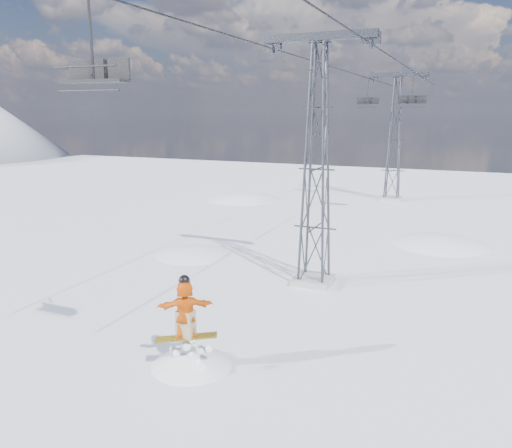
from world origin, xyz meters
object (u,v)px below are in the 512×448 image
object	(u,v)px
lift_tower_near	(316,170)
lift_tower_far	(395,141)
snowboarder_jump	(193,409)
lift_chair_near	(95,73)

from	to	relation	value
lift_tower_near	lift_tower_far	xyz separation A→B (m)	(0.00, 25.00, 0.00)
snowboarder_jump	lift_chair_near	bearing A→B (deg)	-107.81
snowboarder_jump	lift_tower_far	bearing A→B (deg)	87.76
lift_tower_near	lift_chair_near	world-z (taller)	lift_tower_near
lift_tower_far	lift_chair_near	distance (m)	37.17
snowboarder_jump	lift_chair_near	xyz separation A→B (m)	(-0.86, -2.69, 10.61)
lift_tower_far	snowboarder_jump	bearing A→B (deg)	-92.24
lift_tower_far	lift_chair_near	bearing A→B (deg)	-93.41
snowboarder_jump	lift_tower_near	bearing A→B (deg)	81.78
lift_chair_near	snowboarder_jump	bearing A→B (deg)	72.19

